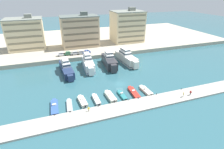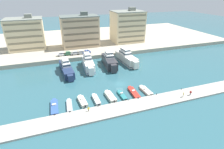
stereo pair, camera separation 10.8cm
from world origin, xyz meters
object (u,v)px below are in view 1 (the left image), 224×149
pedestrian_near_edge (191,92)px  pedestrian_far_side (89,109)px  car_silver_center_left (81,52)px  motorboat_cream_mid_left (82,101)px  motorboat_red_mid_right (134,92)px  motorboat_cream_center (110,96)px  yacht_navy_far_left (66,68)px  car_white_far_left (61,54)px  motorboat_grey_left (70,106)px  motorboat_cream_right (146,91)px  motorboat_blue_far_left (55,107)px  motorboat_white_center_left (96,100)px  motorboat_teal_center_right (122,95)px  pedestrian_mid_deck (183,94)px  car_blue_center (87,52)px  car_silver_mid_left (75,53)px  yacht_charcoal_mid_left (109,61)px  yacht_ivory_center_left (126,58)px  car_green_left (68,53)px  yacht_white_left (88,63)px

pedestrian_near_edge → pedestrian_far_side: 33.46m
car_silver_center_left → motorboat_cream_mid_left: bearing=-99.7°
motorboat_red_mid_right → motorboat_cream_mid_left: bearing=178.7°
motorboat_cream_center → yacht_navy_far_left: bearing=114.9°
yacht_navy_far_left → car_white_far_left: (-0.70, 16.67, 0.87)m
motorboat_grey_left → motorboat_cream_right: motorboat_cream_right is taller
motorboat_blue_far_left → pedestrian_near_edge: size_ratio=4.87×
motorboat_white_center_left → car_white_far_left: bearing=100.0°
motorboat_teal_center_right → pedestrian_mid_deck: (18.16, -7.67, 1.22)m
car_blue_center → motorboat_red_mid_right: bearing=-79.2°
car_silver_mid_left → yacht_charcoal_mid_left: bearing=-47.9°
motorboat_white_center_left → car_white_far_left: size_ratio=1.58×
motorboat_white_center_left → car_silver_mid_left: 40.87m
motorboat_teal_center_right → car_silver_mid_left: (-9.42, 40.92, 2.58)m
yacht_ivory_center_left → motorboat_teal_center_right: size_ratio=2.95×
car_green_left → motorboat_teal_center_right: bearing=-72.8°
car_silver_mid_left → pedestrian_near_edge: bearing=-57.8°
car_silver_mid_left → car_blue_center: size_ratio=0.98×
motorboat_blue_far_left → motorboat_cream_mid_left: size_ratio=1.27×
pedestrian_mid_deck → yacht_white_left: bearing=125.1°
yacht_ivory_center_left → motorboat_red_mid_right: size_ratio=2.32×
yacht_white_left → car_blue_center: bearing=80.6°
car_white_far_left → car_blue_center: 12.73m
car_green_left → car_silver_center_left: 6.70m
yacht_charcoal_mid_left → motorboat_teal_center_right: size_ratio=2.70×
motorboat_cream_center → pedestrian_mid_deck: (22.14, -8.00, 1.04)m
motorboat_white_center_left → motorboat_teal_center_right: (8.74, -0.13, -0.12)m
motorboat_cream_mid_left → car_green_left: (0.25, 40.78, 2.43)m
motorboat_white_center_left → pedestrian_mid_deck: (26.90, -7.80, 1.10)m
car_blue_center → pedestrian_near_edge: 53.98m
yacht_navy_far_left → motorboat_cream_right: bearing=-45.7°
motorboat_blue_far_left → car_blue_center: car_blue_center is taller
motorboat_blue_far_left → car_silver_mid_left: car_silver_mid_left is taller
motorboat_teal_center_right → pedestrian_far_side: pedestrian_far_side is taller
motorboat_cream_mid_left → motorboat_teal_center_right: size_ratio=1.05×
yacht_navy_far_left → motorboat_grey_left: yacht_navy_far_left is taller
motorboat_cream_right → car_blue_center: bearing=106.7°
motorboat_cream_center → motorboat_red_mid_right: size_ratio=0.88×
yacht_ivory_center_left → motorboat_teal_center_right: yacht_ivory_center_left is taller
yacht_navy_far_left → motorboat_cream_center: size_ratio=2.61×
car_green_left → yacht_charcoal_mid_left: bearing=-42.4°
yacht_white_left → car_silver_mid_left: 15.12m
motorboat_blue_far_left → car_silver_mid_left: bearing=73.4°
pedestrian_mid_deck → pedestrian_far_side: pedestrian_mid_deck is taller
pedestrian_near_edge → car_silver_center_left: bearing=119.3°
motorboat_blue_far_left → pedestrian_far_side: size_ratio=5.54×
motorboat_cream_center → car_blue_center: car_blue_center is taller
car_white_far_left → pedestrian_near_edge: size_ratio=2.38×
motorboat_cream_center → motorboat_white_center_left: bearing=-177.6°
car_silver_mid_left → car_silver_center_left: size_ratio=1.01×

